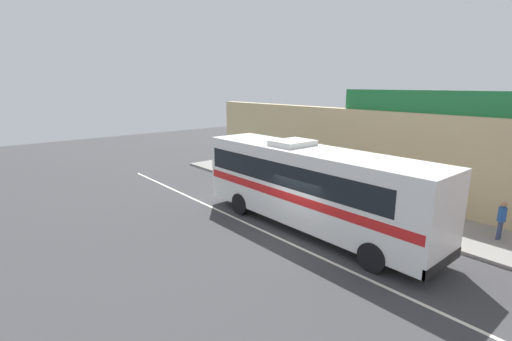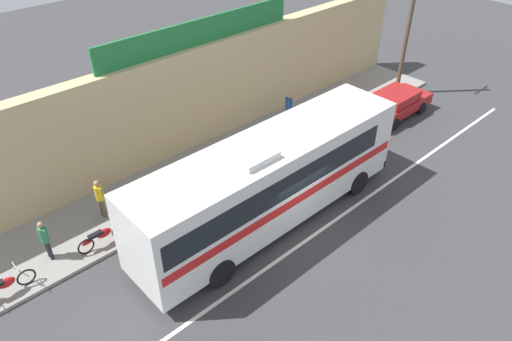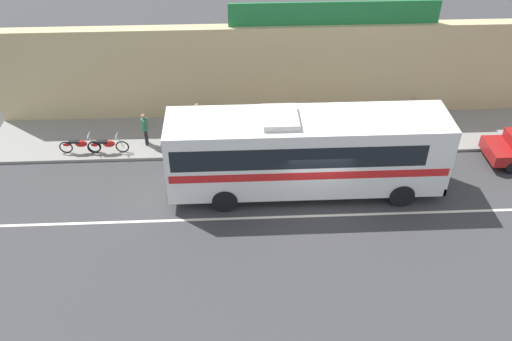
% 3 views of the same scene
% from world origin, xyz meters
% --- Properties ---
extents(ground_plane, '(70.00, 70.00, 0.00)m').
position_xyz_m(ground_plane, '(0.00, 0.00, 0.00)').
color(ground_plane, '#3A3A3D').
extents(sidewalk_slab, '(30.00, 3.60, 0.14)m').
position_xyz_m(sidewalk_slab, '(0.00, 5.20, 0.07)').
color(sidewalk_slab, gray).
rests_on(sidewalk_slab, ground_plane).
extents(storefront_facade, '(30.00, 0.70, 4.80)m').
position_xyz_m(storefront_facade, '(0.00, 7.35, 2.40)').
color(storefront_facade, tan).
rests_on(storefront_facade, ground_plane).
extents(storefront_billboard, '(10.00, 0.12, 1.10)m').
position_xyz_m(storefront_billboard, '(1.55, 7.35, 5.35)').
color(storefront_billboard, '#1E7538').
rests_on(storefront_billboard, storefront_facade).
extents(road_center_stripe, '(30.00, 0.14, 0.01)m').
position_xyz_m(road_center_stripe, '(0.00, -0.80, 0.00)').
color(road_center_stripe, silver).
rests_on(road_center_stripe, ground_plane).
extents(intercity_bus, '(11.38, 2.67, 3.78)m').
position_xyz_m(intercity_bus, '(-0.45, 0.94, 2.07)').
color(intercity_bus, white).
rests_on(intercity_bus, ground_plane).
extents(motorcycle_purple, '(1.90, 0.56, 0.94)m').
position_xyz_m(motorcycle_purple, '(-4.12, 4.05, 0.57)').
color(motorcycle_purple, black).
rests_on(motorcycle_purple, sidewalk_slab).
extents(motorcycle_black, '(1.93, 0.56, 0.94)m').
position_xyz_m(motorcycle_black, '(-9.22, 3.92, 0.57)').
color(motorcycle_black, black).
rests_on(motorcycle_black, sidewalk_slab).
extents(motorcycle_orange, '(1.93, 0.56, 0.94)m').
position_xyz_m(motorcycle_orange, '(-10.51, 3.99, 0.57)').
color(motorcycle_orange, black).
rests_on(motorcycle_orange, sidewalk_slab).
extents(motorcycle_red, '(1.92, 0.56, 0.94)m').
position_xyz_m(motorcycle_red, '(-5.83, 3.92, 0.57)').
color(motorcycle_red, black).
rests_on(motorcycle_red, sidewalk_slab).
extents(pedestrian_far_right, '(0.30, 0.48, 1.68)m').
position_xyz_m(pedestrian_far_right, '(-5.05, 5.36, 1.12)').
color(pedestrian_far_right, brown).
rests_on(pedestrian_far_right, sidewalk_slab).
extents(pedestrian_near_shop, '(0.30, 0.48, 1.57)m').
position_xyz_m(pedestrian_near_shop, '(5.47, 5.65, 1.05)').
color(pedestrian_near_shop, navy).
rests_on(pedestrian_near_shop, sidewalk_slab).
extents(pedestrian_by_curb, '(0.30, 0.48, 1.64)m').
position_xyz_m(pedestrian_by_curb, '(-7.49, 4.57, 1.09)').
color(pedestrian_by_curb, black).
rests_on(pedestrian_by_curb, sidewalk_slab).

